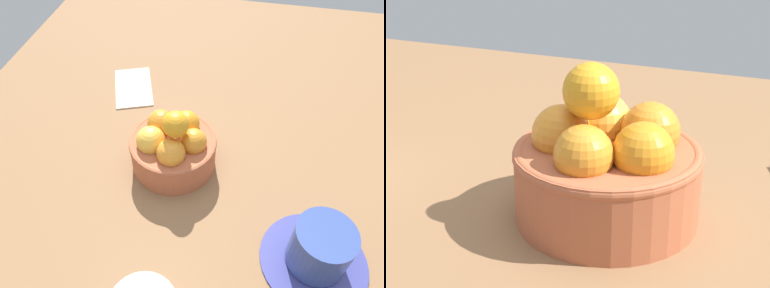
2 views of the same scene
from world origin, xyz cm
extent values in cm
cube|color=brown|center=(0.00, 0.00, -1.91)|extent=(124.54, 89.15, 3.83)
cylinder|color=#AD5938|center=(0.00, 0.00, 2.93)|extent=(14.36, 14.36, 5.86)
torus|color=#AD5938|center=(0.00, 0.00, 5.46)|extent=(14.56, 14.56, 1.00)
sphere|color=orange|center=(-3.57, -0.61, 6.69)|extent=(4.62, 4.62, 4.62)
sphere|color=orange|center=(-0.52, -3.58, 6.69)|extent=(4.34, 4.34, 4.34)
sphere|color=orange|center=(3.25, -1.60, 6.69)|extent=(4.49, 4.49, 4.49)
sphere|color=orange|center=(2.53, 2.59, 6.69)|extent=(4.66, 4.66, 4.66)
sphere|color=gold|center=(-1.68, 3.20, 6.69)|extent=(4.74, 4.74, 4.74)
sphere|color=orange|center=(-1.05, -0.88, 10.53)|extent=(4.20, 4.20, 4.20)
cylinder|color=#3A3E87|center=(-13.76, -23.64, 0.30)|extent=(15.18, 15.18, 0.60)
cylinder|color=#33478C|center=(-13.76, -23.64, 4.27)|extent=(8.09, 8.09, 7.34)
cube|color=white|center=(18.26, 13.28, 0.30)|extent=(14.58, 11.49, 0.60)
camera|label=1|loc=(-39.76, -11.41, 49.98)|focal=34.47mm
camera|label=2|loc=(13.73, -38.41, 23.33)|focal=54.79mm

